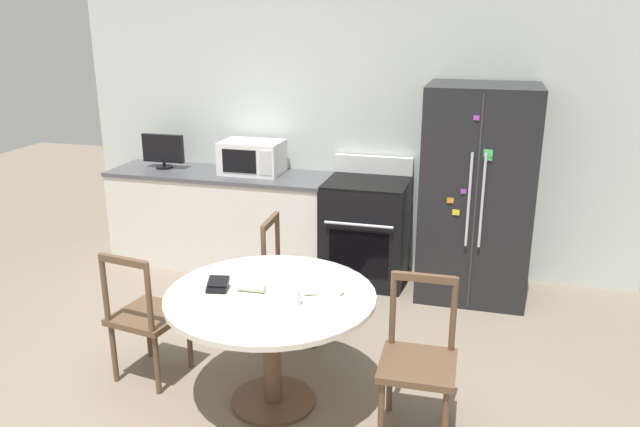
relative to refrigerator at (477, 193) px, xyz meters
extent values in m
plane|color=gray|center=(-1.18, -2.21, -0.89)|extent=(14.00, 14.00, 0.00)
cube|color=silver|center=(-1.18, 0.44, 0.41)|extent=(5.20, 0.10, 2.60)
cube|color=silver|center=(-2.34, 0.08, -0.46)|extent=(2.07, 0.62, 0.86)
cube|color=#4C4C51|center=(-2.34, 0.08, -0.01)|extent=(2.09, 0.64, 0.03)
cube|color=black|center=(0.00, 0.00, 0.00)|extent=(0.89, 0.73, 1.78)
cube|color=#333333|center=(0.00, -0.37, 0.00)|extent=(0.01, 0.01, 1.71)
cylinder|color=silver|center=(-0.05, -0.38, 0.04)|extent=(0.02, 0.02, 0.75)
cylinder|color=silver|center=(0.05, -0.38, 0.04)|extent=(0.02, 0.02, 0.75)
cube|color=purple|center=(-0.10, -0.37, 0.11)|extent=(0.04, 0.01, 0.03)
cube|color=#3FB259|center=(0.06, -0.37, 0.42)|extent=(0.07, 0.02, 0.06)
cube|color=purple|center=(-0.04, -0.37, 0.68)|extent=(0.04, 0.02, 0.04)
cube|color=#3FB259|center=(0.07, -0.37, 0.39)|extent=(0.06, 0.01, 0.05)
cube|color=yellow|center=(-0.14, -0.37, -0.07)|extent=(0.06, 0.01, 0.04)
cube|color=orange|center=(-0.19, -0.37, 0.03)|extent=(0.05, 0.01, 0.04)
cube|color=black|center=(-0.93, 0.05, -0.44)|extent=(0.71, 0.64, 0.90)
cube|color=black|center=(-0.93, -0.28, -0.53)|extent=(0.51, 0.01, 0.40)
cylinder|color=silver|center=(-0.93, -0.30, -0.26)|extent=(0.58, 0.02, 0.02)
cube|color=black|center=(-0.93, 0.05, 0.02)|extent=(0.71, 0.64, 0.02)
cube|color=white|center=(-0.93, 0.34, 0.11)|extent=(0.71, 0.06, 0.16)
cube|color=white|center=(-2.03, 0.13, 0.16)|extent=(0.55, 0.38, 0.30)
cube|color=black|center=(-2.08, -0.07, 0.16)|extent=(0.32, 0.01, 0.21)
cube|color=silver|center=(-1.83, -0.07, 0.16)|extent=(0.11, 0.01, 0.22)
cylinder|color=black|center=(-2.92, 0.09, 0.02)|extent=(0.16, 0.16, 0.02)
cylinder|color=black|center=(-2.92, 0.09, 0.05)|extent=(0.03, 0.03, 0.04)
cube|color=black|center=(-2.92, 0.09, 0.20)|extent=(0.41, 0.05, 0.27)
cylinder|color=beige|center=(-1.10, -1.99, -0.17)|extent=(1.24, 1.24, 0.03)
cylinder|color=brown|center=(-1.10, -1.99, -0.53)|extent=(0.11, 0.11, 0.68)
cylinder|color=brown|center=(-1.10, -1.99, -0.88)|extent=(0.52, 0.52, 0.03)
cube|color=brown|center=(-0.22, -2.05, -0.46)|extent=(0.43, 0.43, 0.04)
cylinder|color=brown|center=(-0.04, -2.21, -0.68)|extent=(0.04, 0.04, 0.41)
cylinder|color=brown|center=(-0.39, -2.22, -0.68)|extent=(0.04, 0.04, 0.41)
cylinder|color=brown|center=(-0.05, -1.87, -0.68)|extent=(0.04, 0.04, 0.41)
cylinder|color=brown|center=(-0.40, -1.88, -0.68)|extent=(0.04, 0.04, 0.41)
cylinder|color=brown|center=(-0.05, -1.85, -0.21)|extent=(0.04, 0.04, 0.45)
cylinder|color=brown|center=(-0.40, -1.86, -0.21)|extent=(0.04, 0.04, 0.45)
cube|color=brown|center=(-0.23, -1.86, -0.01)|extent=(0.35, 0.04, 0.04)
cube|color=brown|center=(-1.98, -1.89, -0.46)|extent=(0.48, 0.48, 0.04)
cylinder|color=brown|center=(-2.12, -1.70, -0.68)|extent=(0.04, 0.04, 0.41)
cylinder|color=brown|center=(-1.78, -1.75, -0.68)|extent=(0.04, 0.04, 0.41)
cylinder|color=brown|center=(-2.17, -2.04, -0.68)|extent=(0.04, 0.04, 0.41)
cylinder|color=brown|center=(-1.83, -2.09, -0.68)|extent=(0.04, 0.04, 0.41)
cylinder|color=brown|center=(-2.18, -2.05, -0.21)|extent=(0.04, 0.04, 0.45)
cylinder|color=brown|center=(-1.83, -2.11, -0.21)|extent=(0.04, 0.04, 0.45)
cube|color=brown|center=(-2.00, -2.08, -0.01)|extent=(0.35, 0.09, 0.04)
cube|color=brown|center=(-1.22, -1.12, -0.46)|extent=(0.44, 0.44, 0.04)
cylinder|color=brown|center=(-1.06, -0.94, -0.68)|extent=(0.04, 0.04, 0.41)
cylinder|color=brown|center=(-1.04, -1.28, -0.68)|extent=(0.04, 0.04, 0.41)
cylinder|color=brown|center=(-1.40, -0.95, -0.68)|extent=(0.04, 0.04, 0.41)
cylinder|color=brown|center=(-1.38, -1.30, -0.68)|extent=(0.04, 0.04, 0.41)
cylinder|color=brown|center=(-1.42, -0.96, -0.21)|extent=(0.04, 0.04, 0.45)
cylinder|color=brown|center=(-1.40, -1.30, -0.21)|extent=(0.04, 0.04, 0.45)
cube|color=brown|center=(-1.41, -1.13, -0.01)|extent=(0.05, 0.35, 0.04)
cylinder|color=silver|center=(-0.92, -2.10, -0.11)|extent=(0.08, 0.08, 0.09)
cylinder|color=#4C8C59|center=(-0.92, -2.10, -0.13)|extent=(0.07, 0.07, 0.05)
cylinder|color=beige|center=(-1.22, -1.99, -0.13)|extent=(0.17, 0.06, 0.05)
cube|color=black|center=(-1.42, -2.04, -0.14)|extent=(0.14, 0.12, 0.03)
cube|color=black|center=(-1.42, -2.01, -0.11)|extent=(0.14, 0.12, 0.06)
cube|color=white|center=(-0.83, -1.80, -0.15)|extent=(0.27, 0.34, 0.01)
cube|color=beige|center=(-0.83, -1.80, -0.14)|extent=(0.29, 0.35, 0.01)
cube|color=silver|center=(-0.83, -1.80, -0.13)|extent=(0.31, 0.36, 0.01)
camera|label=1|loc=(0.06, -5.13, 1.39)|focal=35.00mm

